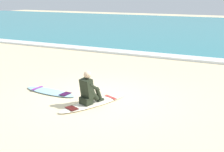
% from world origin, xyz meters
% --- Properties ---
extents(ground_plane, '(80.00, 80.00, 0.00)m').
position_xyz_m(ground_plane, '(0.00, 0.00, 0.00)').
color(ground_plane, beige).
extents(sea, '(80.00, 28.00, 0.10)m').
position_xyz_m(sea, '(0.00, 20.57, 0.05)').
color(sea, teal).
rests_on(sea, ground).
extents(breaking_foam, '(80.00, 0.90, 0.11)m').
position_xyz_m(breaking_foam, '(0.00, 6.87, 0.06)').
color(breaking_foam, white).
rests_on(breaking_foam, ground).
extents(surfboard_main, '(1.36, 2.35, 0.08)m').
position_xyz_m(surfboard_main, '(0.01, -0.54, 0.04)').
color(surfboard_main, '#EFE5C6').
rests_on(surfboard_main, ground).
extents(surfer_seated, '(0.50, 0.76, 0.95)m').
position_xyz_m(surfer_seated, '(-0.05, -0.66, 0.44)').
color(surfer_seated, black).
rests_on(surfer_seated, surfboard_main).
extents(surfboard_spare_near, '(2.00, 0.66, 0.08)m').
position_xyz_m(surfboard_spare_near, '(-1.76, -0.26, 0.04)').
color(surfboard_spare_near, '#9ED1E5').
rests_on(surfboard_spare_near, ground).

